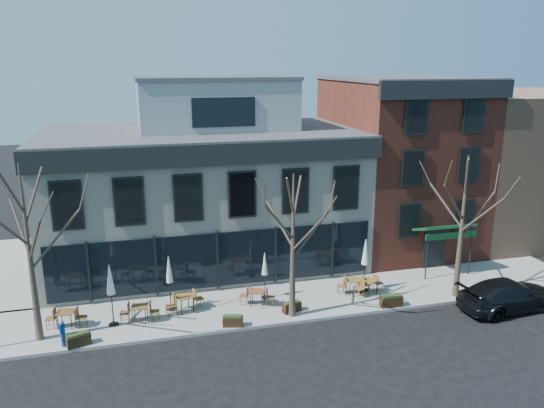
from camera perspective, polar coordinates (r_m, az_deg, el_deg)
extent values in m
plane|color=black|center=(29.23, -5.81, -9.43)|extent=(120.00, 120.00, 0.00)
cube|color=gray|center=(27.93, 1.61, -10.40)|extent=(33.50, 4.70, 0.15)
cube|color=gray|center=(35.25, -25.96, -6.44)|extent=(4.50, 12.00, 0.15)
cube|color=beige|center=(32.58, -7.40, 0.58)|extent=(18.00, 10.00, 8.00)
cube|color=#47474C|center=(31.82, -7.65, 7.66)|extent=(18.30, 10.30, 0.30)
cube|color=black|center=(26.88, -6.20, 5.27)|extent=(18.30, 0.25, 1.10)
cube|color=black|center=(32.07, -24.07, 5.64)|extent=(0.25, 10.30, 1.10)
cube|color=black|center=(28.44, -5.90, -6.00)|extent=(17.20, 0.12, 3.00)
cube|color=black|center=(32.39, -23.16, -4.52)|extent=(0.12, 7.50, 3.00)
cube|color=gray|center=(32.79, -6.21, 10.64)|extent=(9.00, 6.50, 3.00)
cube|color=brown|center=(36.21, 13.40, 4.19)|extent=(8.00, 10.00, 11.00)
cube|color=#47474C|center=(35.62, 13.95, 12.98)|extent=(8.20, 10.20, 0.25)
cube|color=black|center=(31.23, 18.44, 11.60)|extent=(8.20, 0.25, 1.00)
cube|color=#0B3419|center=(31.94, 18.01, -2.40)|extent=(3.20, 1.66, 0.67)
cube|color=black|center=(33.08, 17.04, -4.74)|extent=(1.40, 0.10, 2.50)
cube|color=#8C664C|center=(42.66, 24.70, 4.14)|extent=(12.00, 12.00, 10.00)
cone|color=#382B21|center=(24.88, -24.61, -5.05)|extent=(0.34, 0.34, 7.92)
cylinder|color=#382B21|center=(24.70, -22.25, -3.53)|extent=(2.23, 0.50, 2.48)
cylinder|color=#382B21|center=(25.56, -25.52, -2.20)|extent=(1.03, 2.05, 2.14)
cylinder|color=#382B21|center=(24.31, -27.07, -1.97)|extent=(1.80, 0.75, 2.21)
cylinder|color=#382B21|center=(23.61, -24.15, -3.63)|extent=(1.03, 2.04, 2.28)
cone|color=#382B21|center=(24.93, 2.25, -4.67)|extent=(0.34, 0.34, 7.04)
cylinder|color=#382B21|center=(25.20, 4.22, -3.26)|extent=(2.00, 0.46, 2.21)
cylinder|color=#382B21|center=(25.32, 0.83, -2.16)|extent=(0.93, 1.84, 1.91)
cylinder|color=#382B21|center=(24.05, 0.77, -1.96)|extent=(1.61, 0.68, 1.97)
cylinder|color=#382B21|center=(24.00, 3.78, -3.36)|extent=(0.93, 1.83, 2.03)
cone|color=#382B21|center=(28.70, 19.72, -2.43)|extent=(0.34, 0.34, 7.48)
cylinder|color=#382B21|center=(29.26, 21.26, -1.15)|extent=(2.12, 0.48, 2.35)
cylinder|color=#382B21|center=(28.93, 18.19, -0.15)|extent=(0.98, 1.94, 2.03)
cylinder|color=#382B21|center=(27.65, 18.96, 0.13)|extent=(1.71, 0.71, 2.09)
cylinder|color=#382B21|center=(27.99, 21.64, -1.14)|extent=(0.98, 1.94, 2.16)
imported|color=black|center=(29.43, 24.14, -8.92)|extent=(5.55, 2.63, 1.56)
cylinder|color=#0C36A0|center=(25.29, -21.54, -13.40)|extent=(0.18, 0.18, 0.65)
cube|color=#0C36A0|center=(25.04, -21.66, -12.28)|extent=(0.25, 0.23, 0.46)
cone|color=#0C36A0|center=(24.92, -21.72, -11.71)|extent=(0.24, 0.24, 0.11)
cube|color=brown|center=(26.66, -21.31, -10.76)|extent=(0.87, 0.87, 0.04)
cylinder|color=black|center=(26.66, -22.04, -11.78)|extent=(0.04, 0.04, 0.77)
cylinder|color=black|center=(26.49, -20.77, -11.83)|extent=(0.04, 0.04, 0.77)
cylinder|color=black|center=(27.18, -21.67, -11.22)|extent=(0.04, 0.04, 0.77)
cylinder|color=black|center=(27.01, -20.43, -11.27)|extent=(0.04, 0.04, 0.77)
cube|color=brown|center=(26.18, -14.07, -10.64)|extent=(0.86, 0.86, 0.04)
cylinder|color=black|center=(26.14, -14.78, -11.69)|extent=(0.04, 0.04, 0.77)
cylinder|color=black|center=(26.04, -13.46, -11.71)|extent=(0.04, 0.04, 0.77)
cylinder|color=black|center=(26.67, -14.57, -11.12)|extent=(0.04, 0.04, 0.77)
cylinder|color=black|center=(26.57, -13.27, -11.13)|extent=(0.04, 0.04, 0.77)
cube|color=brown|center=(26.70, -9.38, -9.74)|extent=(0.98, 0.98, 0.04)
cylinder|color=black|center=(26.51, -9.72, -10.94)|extent=(0.04, 0.04, 0.81)
cylinder|color=black|center=(26.72, -8.45, -10.67)|extent=(0.04, 0.04, 0.81)
cylinder|color=black|center=(27.04, -10.23, -10.43)|extent=(0.04, 0.04, 0.81)
cylinder|color=black|center=(27.25, -8.98, -10.16)|extent=(0.04, 0.04, 0.81)
cube|color=brown|center=(27.03, -1.61, -9.35)|extent=(0.97, 0.97, 0.04)
cylinder|color=black|center=(26.98, -2.34, -10.31)|extent=(0.04, 0.04, 0.75)
cylinder|color=black|center=(26.88, -1.10, -10.40)|extent=(0.04, 0.04, 0.75)
cylinder|color=black|center=(27.50, -2.09, -9.79)|extent=(0.04, 0.04, 0.75)
cylinder|color=black|center=(27.40, -0.88, -9.88)|extent=(0.04, 0.04, 0.75)
cube|color=brown|center=(28.66, 8.81, -8.06)|extent=(0.82, 0.82, 0.04)
cylinder|color=black|center=(28.47, 8.37, -9.04)|extent=(0.04, 0.04, 0.75)
cylinder|color=black|center=(28.63, 9.51, -8.95)|extent=(0.04, 0.04, 0.75)
cylinder|color=black|center=(28.99, 8.05, -8.58)|extent=(0.04, 0.04, 0.75)
cylinder|color=black|center=(29.15, 9.17, -8.49)|extent=(0.04, 0.04, 0.75)
cube|color=brown|center=(28.68, 10.41, -8.12)|extent=(0.93, 0.93, 0.04)
cylinder|color=black|center=(28.45, 10.35, -9.16)|extent=(0.04, 0.04, 0.75)
cylinder|color=black|center=(28.84, 11.20, -8.87)|extent=(0.04, 0.04, 0.75)
cylinder|color=black|center=(28.83, 9.54, -8.78)|extent=(0.04, 0.04, 0.75)
cylinder|color=black|center=(29.21, 10.38, -8.50)|extent=(0.04, 0.04, 0.75)
cylinder|color=black|center=(26.51, -16.65, -12.29)|extent=(0.48, 0.48, 0.07)
cylinder|color=black|center=(26.01, -16.84, -9.99)|extent=(0.05, 0.05, 2.41)
cone|color=white|center=(25.57, -17.03, -7.77)|extent=(0.39, 0.39, 1.42)
cylinder|color=black|center=(27.35, -10.80, -11.01)|extent=(0.45, 0.45, 0.06)
cylinder|color=black|center=(26.90, -10.91, -8.93)|extent=(0.05, 0.05, 2.23)
cone|color=beige|center=(26.50, -11.02, -6.93)|extent=(0.37, 0.37, 1.32)
cylinder|color=black|center=(28.09, -0.77, -10.01)|extent=(0.40, 0.40, 0.05)
cylinder|color=black|center=(27.69, -0.78, -8.18)|extent=(0.05, 0.05, 2.01)
cone|color=beige|center=(27.34, -0.79, -6.43)|extent=(0.33, 0.33, 1.19)
cylinder|color=black|center=(29.30, 9.82, -9.13)|extent=(0.47, 0.47, 0.06)
cylinder|color=black|center=(28.86, 9.92, -7.06)|extent=(0.05, 0.05, 2.34)
cone|color=silver|center=(28.48, 10.02, -5.08)|extent=(0.38, 0.38, 1.38)
cube|color=#302210|center=(25.18, -20.09, -13.57)|extent=(1.09, 0.72, 0.51)
cube|color=#1E3314|center=(25.05, -20.15, -13.02)|extent=(0.97, 0.61, 0.08)
cube|color=#302110|center=(25.33, -4.22, -12.47)|extent=(1.01, 0.60, 0.47)
cube|color=#1E3314|center=(25.22, -4.23, -11.96)|extent=(0.90, 0.50, 0.08)
cube|color=black|center=(26.59, 2.14, -11.04)|extent=(1.01, 0.62, 0.47)
cube|color=#1E3314|center=(26.48, 2.15, -10.54)|extent=(0.90, 0.52, 0.08)
cube|color=black|center=(27.76, 12.70, -10.15)|extent=(1.13, 0.50, 0.55)
cube|color=#1E3314|center=(27.64, 12.74, -9.59)|extent=(1.01, 0.40, 0.09)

